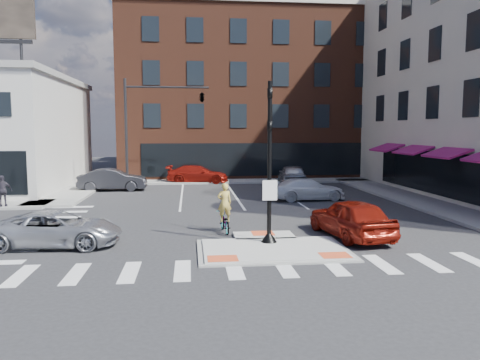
{
  "coord_description": "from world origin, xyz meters",
  "views": [
    {
      "loc": [
        -2.94,
        -16.67,
        4.33
      ],
      "look_at": [
        -0.62,
        4.88,
        2.0
      ],
      "focal_mm": 35.0,
      "sensor_mm": 36.0,
      "label": 1
    }
  ],
  "objects": [
    {
      "name": "sidewalk_n",
      "position": [
        3.0,
        22.0,
        0.07
      ],
      "size": [
        26.0,
        3.0,
        0.15
      ],
      "primitive_type": "cube",
      "color": "gray",
      "rests_on": "ground"
    },
    {
      "name": "bg_car_silver",
      "position": [
        5.0,
        19.0,
        0.83
      ],
      "size": [
        2.51,
        5.05,
        1.66
      ],
      "primitive_type": "imported",
      "rotation": [
        0.0,
        0.0,
        3.03
      ],
      "color": "#A8ABAF",
      "rests_on": "ground"
    },
    {
      "name": "bg_car_red",
      "position": [
        -2.32,
        21.5,
        0.72
      ],
      "size": [
        5.17,
        2.54,
        1.45
      ],
      "primitive_type": "imported",
      "rotation": [
        0.0,
        0.0,
        1.46
      ],
      "color": "maroon",
      "rests_on": "ground"
    },
    {
      "name": "bg_car_dark",
      "position": [
        -8.44,
        17.3,
        0.79
      ],
      "size": [
        4.79,
        1.72,
        1.57
      ],
      "primitive_type": "imported",
      "rotation": [
        0.0,
        0.0,
        1.58
      ],
      "color": "#25252A",
      "rests_on": "ground"
    },
    {
      "name": "ground",
      "position": [
        0.0,
        0.0,
        0.0
      ],
      "size": [
        120.0,
        120.0,
        0.0
      ],
      "primitive_type": "plane",
      "color": "#28282B",
      "rests_on": "ground"
    },
    {
      "name": "white_pickup",
      "position": [
        4.3,
        11.38,
        0.67
      ],
      "size": [
        4.74,
        2.21,
        1.34
      ],
      "primitive_type": "imported",
      "rotation": [
        0.0,
        0.0,
        1.64
      ],
      "color": "white",
      "rests_on": "ground"
    },
    {
      "name": "red_sedan",
      "position": [
        3.5,
        1.33,
        0.79
      ],
      "size": [
        2.6,
        4.9,
        1.59
      ],
      "primitive_type": "imported",
      "rotation": [
        0.0,
        0.0,
        3.3
      ],
      "color": "maroon",
      "rests_on": "ground"
    },
    {
      "name": "silver_suv",
      "position": [
        -7.91,
        1.07,
        0.66
      ],
      "size": [
        4.85,
        2.46,
        1.32
      ],
      "primitive_type": "imported",
      "rotation": [
        0.0,
        0.0,
        1.51
      ],
      "color": "#B4B6BC",
      "rests_on": "ground"
    },
    {
      "name": "building_far_left",
      "position": [
        -4.0,
        52.0,
        5.0
      ],
      "size": [
        10.0,
        12.0,
        10.0
      ],
      "primitive_type": "cube",
      "color": "slate",
      "rests_on": "ground"
    },
    {
      "name": "mast_arm_signal",
      "position": [
        -3.47,
        18.0,
        6.21
      ],
      "size": [
        6.1,
        2.24,
        8.0
      ],
      "color": "black",
      "rests_on": "ground"
    },
    {
      "name": "pedestrian_b",
      "position": [
        -13.2,
        10.0,
        1.0
      ],
      "size": [
        1.08,
        0.83,
        1.7
      ],
      "primitive_type": "imported",
      "rotation": [
        0.0,
        0.0,
        0.48
      ],
      "color": "#312D37",
      "rests_on": "sidewalk_nw"
    },
    {
      "name": "signal_pole",
      "position": [
        0.0,
        0.4,
        2.36
      ],
      "size": [
        0.6,
        0.6,
        5.98
      ],
      "color": "black",
      "rests_on": "refuge_island"
    },
    {
      "name": "sidewalk_e",
      "position": [
        10.8,
        10.0,
        0.07
      ],
      "size": [
        3.0,
        24.0,
        0.15
      ],
      "primitive_type": "cube",
      "color": "gray",
      "rests_on": "ground"
    },
    {
      "name": "refuge_island",
      "position": [
        0.0,
        -0.26,
        0.05
      ],
      "size": [
        5.4,
        4.65,
        0.13
      ],
      "color": "gray",
      "rests_on": "ground"
    },
    {
      "name": "building_n",
      "position": [
        3.0,
        31.99,
        7.8
      ],
      "size": [
        24.4,
        18.4,
        15.5
      ],
      "color": "#552A1A",
      "rests_on": "ground"
    },
    {
      "name": "building_far_right",
      "position": [
        9.0,
        54.0,
        6.0
      ],
      "size": [
        12.0,
        12.0,
        12.0
      ],
      "primitive_type": "cube",
      "color": "brown",
      "rests_on": "ground"
    },
    {
      "name": "cyclist",
      "position": [
        -1.5,
        2.8,
        0.71
      ],
      "size": [
        0.76,
        1.7,
        2.1
      ],
      "rotation": [
        0.0,
        0.0,
        3.26
      ],
      "color": "#3F3F44",
      "rests_on": "ground"
    }
  ]
}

